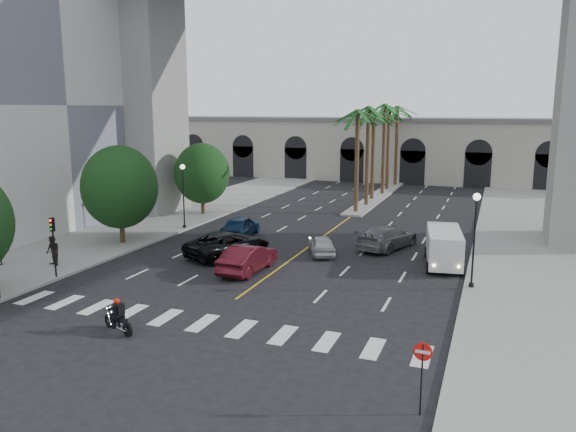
# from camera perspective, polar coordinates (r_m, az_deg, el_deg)

# --- Properties ---
(ground) EXTENTS (140.00, 140.00, 0.00)m
(ground) POSITION_cam_1_polar(r_m,az_deg,el_deg) (27.96, -7.16, -9.67)
(ground) COLOR black
(ground) RESTS_ON ground
(sidewalk_left) EXTENTS (8.00, 100.00, 0.15)m
(sidewalk_left) POSITION_cam_1_polar(r_m,az_deg,el_deg) (47.89, -14.77, -1.15)
(sidewalk_left) COLOR gray
(sidewalk_left) RESTS_ON ground
(sidewalk_right) EXTENTS (8.00, 100.00, 0.15)m
(sidewalk_right) POSITION_cam_1_polar(r_m,az_deg,el_deg) (39.41, 23.84, -4.31)
(sidewalk_right) COLOR gray
(sidewalk_right) RESTS_ON ground
(median) EXTENTS (2.00, 24.00, 0.20)m
(median) POSITION_cam_1_polar(r_m,az_deg,el_deg) (63.08, 9.06, 1.95)
(median) COLOR gray
(median) RESTS_ON ground
(pier_building) EXTENTS (71.00, 10.50, 8.50)m
(pier_building) POSITION_cam_1_polar(r_m,az_deg,el_deg) (79.26, 11.65, 6.70)
(pier_building) COLOR #B1AA9F
(pier_building) RESTS_ON ground
(palm_a) EXTENTS (3.20, 3.20, 10.30)m
(palm_a) POSITION_cam_1_polar(r_m,az_deg,el_deg) (52.57, 7.11, 10.08)
(palm_a) COLOR #47331E
(palm_a) RESTS_ON ground
(palm_b) EXTENTS (3.20, 3.20, 10.60)m
(palm_b) POSITION_cam_1_polar(r_m,az_deg,el_deg) (56.45, 8.19, 10.38)
(palm_b) COLOR #47331E
(palm_b) RESTS_ON ground
(palm_c) EXTENTS (3.20, 3.20, 10.10)m
(palm_c) POSITION_cam_1_polar(r_m,az_deg,el_deg) (60.42, 8.73, 9.96)
(palm_c) COLOR #47331E
(palm_c) RESTS_ON ground
(palm_d) EXTENTS (3.20, 3.20, 10.90)m
(palm_d) POSITION_cam_1_polar(r_m,az_deg,el_deg) (64.27, 9.81, 10.63)
(palm_d) COLOR #47331E
(palm_d) RESTS_ON ground
(palm_e) EXTENTS (3.20, 3.20, 10.40)m
(palm_e) POSITION_cam_1_polar(r_m,az_deg,el_deg) (68.25, 10.24, 10.24)
(palm_e) COLOR #47331E
(palm_e) RESTS_ON ground
(palm_f) EXTENTS (3.20, 3.20, 10.70)m
(palm_f) POSITION_cam_1_polar(r_m,az_deg,el_deg) (72.13, 11.08, 10.46)
(palm_f) COLOR #47331E
(palm_f) RESTS_ON ground
(street_tree_mid) EXTENTS (5.44, 5.44, 7.21)m
(street_tree_mid) POSITION_cam_1_polar(r_m,az_deg,el_deg) (42.06, -16.73, 2.83)
(street_tree_mid) COLOR #382616
(street_tree_mid) RESTS_ON ground
(street_tree_far) EXTENTS (5.04, 5.04, 6.68)m
(street_tree_far) POSITION_cam_1_polar(r_m,az_deg,el_deg) (52.07, -8.72, 4.30)
(street_tree_far) COLOR #382616
(street_tree_far) RESTS_ON ground
(lamp_post_left_far) EXTENTS (0.40, 0.40, 5.35)m
(lamp_post_left_far) POSITION_cam_1_polar(r_m,az_deg,el_deg) (46.21, -10.59, 2.56)
(lamp_post_left_far) COLOR black
(lamp_post_left_far) RESTS_ON ground
(lamp_post_right) EXTENTS (0.40, 0.40, 5.35)m
(lamp_post_right) POSITION_cam_1_polar(r_m,az_deg,el_deg) (31.80, 18.43, -1.57)
(lamp_post_right) COLOR black
(lamp_post_right) RESTS_ON ground
(traffic_signal_far) EXTENTS (0.25, 0.18, 3.65)m
(traffic_signal_far) POSITION_cam_1_polar(r_m,az_deg,el_deg) (34.89, -22.75, -1.99)
(traffic_signal_far) COLOR black
(traffic_signal_far) RESTS_ON ground
(motorcycle_rider) EXTENTS (2.05, 0.95, 1.57)m
(motorcycle_rider) POSITION_cam_1_polar(r_m,az_deg,el_deg) (26.25, -16.83, -9.81)
(motorcycle_rider) COLOR black
(motorcycle_rider) RESTS_ON ground
(car_a) EXTENTS (3.01, 4.21, 1.33)m
(car_a) POSITION_cam_1_polar(r_m,az_deg,el_deg) (38.14, 3.46, -2.95)
(car_a) COLOR #B0AFB4
(car_a) RESTS_ON ground
(car_b) EXTENTS (1.96, 5.13, 1.67)m
(car_b) POSITION_cam_1_polar(r_m,az_deg,el_deg) (34.18, -4.09, -4.30)
(car_b) COLOR #450D17
(car_b) RESTS_ON ground
(car_c) EXTENTS (5.02, 6.69, 1.69)m
(car_c) POSITION_cam_1_polar(r_m,az_deg,el_deg) (37.77, -6.11, -2.85)
(car_c) COLOR black
(car_c) RESTS_ON ground
(car_d) EXTENTS (4.03, 6.17, 1.66)m
(car_d) POSITION_cam_1_polar(r_m,az_deg,el_deg) (40.28, 10.06, -2.10)
(car_d) COLOR slate
(car_d) RESTS_ON ground
(car_e) EXTENTS (2.42, 5.01, 1.65)m
(car_e) POSITION_cam_1_polar(r_m,az_deg,el_deg) (43.45, -4.86, -1.03)
(car_e) COLOR #10294B
(car_e) RESTS_ON ground
(cargo_van) EXTENTS (2.82, 5.61, 2.29)m
(cargo_van) POSITION_cam_1_polar(r_m,az_deg,el_deg) (36.50, 15.57, -2.99)
(cargo_van) COLOR silver
(cargo_van) RESTS_ON ground
(pedestrian_b) EXTENTS (1.10, 0.98, 1.88)m
(pedestrian_b) POSITION_cam_1_polar(r_m,az_deg,el_deg) (37.70, -22.78, -3.30)
(pedestrian_b) COLOR black
(pedestrian_b) RESTS_ON sidewalk_left
(do_not_enter_sign) EXTENTS (0.61, 0.06, 2.49)m
(do_not_enter_sign) POSITION_cam_1_polar(r_m,az_deg,el_deg) (18.96, 13.49, -14.31)
(do_not_enter_sign) COLOR black
(do_not_enter_sign) RESTS_ON ground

